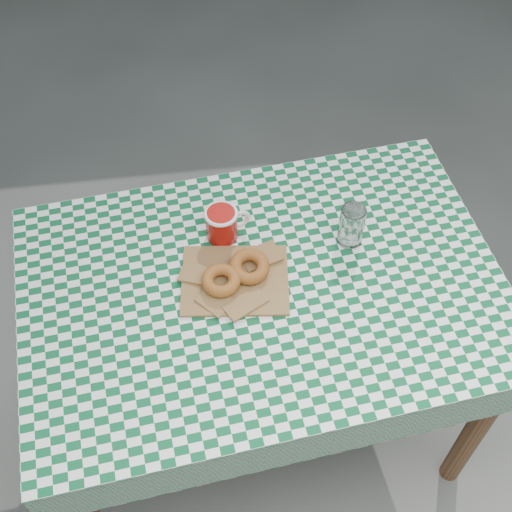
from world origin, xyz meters
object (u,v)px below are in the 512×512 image
(table, at_px, (262,359))
(paper_bag, at_px, (235,279))
(coffee_mug, at_px, (222,224))
(drinking_glass, at_px, (351,225))

(table, height_order, paper_bag, paper_bag)
(paper_bag, distance_m, coffee_mug, 0.16)
(coffee_mug, bearing_deg, drinking_glass, -23.92)
(table, height_order, coffee_mug, coffee_mug)
(table, xyz_separation_m, paper_bag, (-0.07, 0.02, 0.39))
(table, relative_size, coffee_mug, 7.25)
(paper_bag, xyz_separation_m, drinking_glass, (0.32, 0.09, 0.05))
(paper_bag, distance_m, drinking_glass, 0.33)
(paper_bag, height_order, coffee_mug, coffee_mug)
(coffee_mug, bearing_deg, paper_bag, -97.50)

